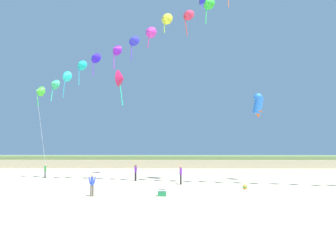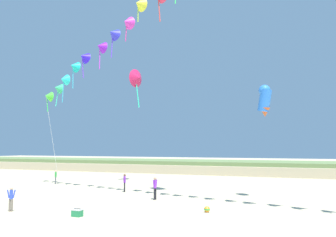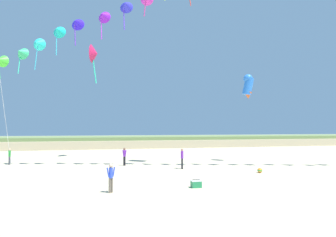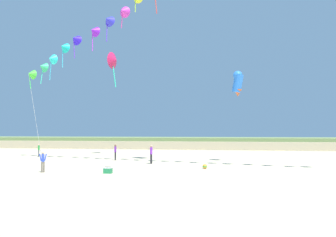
{
  "view_description": "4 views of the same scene",
  "coord_description": "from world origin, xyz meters",
  "px_view_note": "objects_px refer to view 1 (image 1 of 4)",
  "views": [
    {
      "loc": [
        0.33,
        -19.98,
        3.38
      ],
      "look_at": [
        -0.37,
        13.26,
        6.04
      ],
      "focal_mm": 38.0,
      "sensor_mm": 36.0,
      "label": 1
    },
    {
      "loc": [
        12.1,
        -12.37,
        3.96
      ],
      "look_at": [
        2.47,
        10.97,
        6.0
      ],
      "focal_mm": 38.0,
      "sensor_mm": 36.0,
      "label": 2
    },
    {
      "loc": [
        -6.21,
        -11.52,
        3.42
      ],
      "look_at": [
        -0.11,
        13.63,
        4.21
      ],
      "focal_mm": 32.0,
      "sensor_mm": 36.0,
      "label": 3
    },
    {
      "loc": [
        7.82,
        -19.13,
        2.98
      ],
      "look_at": [
        2.67,
        10.62,
        4.03
      ],
      "focal_mm": 38.0,
      "sensor_mm": 36.0,
      "label": 4
    }
  ],
  "objects_px": {
    "person_mid_center": "(136,172)",
    "beach_ball": "(245,187)",
    "large_kite_high_solo": "(258,104)",
    "large_kite_mid_trail": "(121,79)",
    "person_far_left": "(92,183)",
    "person_near_right": "(181,173)",
    "beach_cooler": "(162,193)",
    "person_near_left": "(45,170)"
  },
  "relations": [
    {
      "from": "large_kite_mid_trail",
      "to": "beach_cooler",
      "type": "xyz_separation_m",
      "value": [
        5.78,
        -18.55,
        -11.62
      ]
    },
    {
      "from": "person_near_right",
      "to": "large_kite_high_solo",
      "type": "xyz_separation_m",
      "value": [
        7.83,
        3.17,
        6.65
      ]
    },
    {
      "from": "person_near_left",
      "to": "beach_cooler",
      "type": "bearing_deg",
      "value": -46.51
    },
    {
      "from": "person_near_left",
      "to": "beach_cooler",
      "type": "xyz_separation_m",
      "value": [
        13.3,
        -14.02,
        -0.65
      ]
    },
    {
      "from": "person_near_right",
      "to": "large_kite_mid_trail",
      "type": "relative_size",
      "value": 0.38
    },
    {
      "from": "large_kite_high_solo",
      "to": "beach_ball",
      "type": "distance_m",
      "value": 10.39
    },
    {
      "from": "person_mid_center",
      "to": "beach_ball",
      "type": "relative_size",
      "value": 4.41
    },
    {
      "from": "person_near_right",
      "to": "person_mid_center",
      "type": "bearing_deg",
      "value": 143.88
    },
    {
      "from": "person_near_left",
      "to": "large_kite_mid_trail",
      "type": "distance_m",
      "value": 14.05
    },
    {
      "from": "person_near_left",
      "to": "beach_ball",
      "type": "height_order",
      "value": "person_near_left"
    },
    {
      "from": "person_near_right",
      "to": "person_mid_center",
      "type": "xyz_separation_m",
      "value": [
        -4.46,
        3.26,
        -0.06
      ]
    },
    {
      "from": "person_mid_center",
      "to": "beach_cooler",
      "type": "bearing_deg",
      "value": -74.35
    },
    {
      "from": "person_mid_center",
      "to": "large_kite_high_solo",
      "type": "xyz_separation_m",
      "value": [
        12.3,
        -0.08,
        6.72
      ]
    },
    {
      "from": "person_far_left",
      "to": "large_kite_mid_trail",
      "type": "xyz_separation_m",
      "value": [
        -0.97,
        18.78,
        10.95
      ]
    },
    {
      "from": "beach_cooler",
      "to": "beach_ball",
      "type": "distance_m",
      "value": 7.7
    },
    {
      "from": "person_near_right",
      "to": "person_far_left",
      "type": "relative_size",
      "value": 1.12
    },
    {
      "from": "person_near_right",
      "to": "large_kite_mid_trail",
      "type": "bearing_deg",
      "value": 123.4
    },
    {
      "from": "person_near_right",
      "to": "person_mid_center",
      "type": "distance_m",
      "value": 5.53
    },
    {
      "from": "person_near_right",
      "to": "beach_cooler",
      "type": "relative_size",
      "value": 2.96
    },
    {
      "from": "person_near_right",
      "to": "beach_cooler",
      "type": "bearing_deg",
      "value": -100.45
    },
    {
      "from": "beach_ball",
      "to": "person_near_right",
      "type": "bearing_deg",
      "value": 145.37
    },
    {
      "from": "large_kite_mid_trail",
      "to": "beach_cooler",
      "type": "bearing_deg",
      "value": -72.7
    },
    {
      "from": "person_mid_center",
      "to": "large_kite_high_solo",
      "type": "relative_size",
      "value": 0.64
    },
    {
      "from": "person_near_left",
      "to": "large_kite_high_solo",
      "type": "bearing_deg",
      "value": -8.09
    },
    {
      "from": "beach_ball",
      "to": "person_mid_center",
      "type": "bearing_deg",
      "value": 144.67
    },
    {
      "from": "person_near_right",
      "to": "person_far_left",
      "type": "height_order",
      "value": "person_near_right"
    },
    {
      "from": "large_kite_mid_trail",
      "to": "large_kite_high_solo",
      "type": "distance_m",
      "value": 17.4
    },
    {
      "from": "large_kite_mid_trail",
      "to": "person_mid_center",
      "type": "bearing_deg",
      "value": -70.39
    },
    {
      "from": "large_kite_high_solo",
      "to": "person_far_left",
      "type": "bearing_deg",
      "value": -141.81
    },
    {
      "from": "person_far_left",
      "to": "large_kite_high_solo",
      "type": "distance_m",
      "value": 19.11
    },
    {
      "from": "person_mid_center",
      "to": "person_far_left",
      "type": "bearing_deg",
      "value": -98.94
    },
    {
      "from": "person_mid_center",
      "to": "person_far_left",
      "type": "distance_m",
      "value": 11.27
    },
    {
      "from": "person_near_right",
      "to": "large_kite_mid_trail",
      "type": "distance_m",
      "value": 16.97
    },
    {
      "from": "person_near_left",
      "to": "large_kite_high_solo",
      "type": "height_order",
      "value": "large_kite_high_solo"
    },
    {
      "from": "large_kite_mid_trail",
      "to": "beach_ball",
      "type": "xyz_separation_m",
      "value": [
        12.28,
        -14.41,
        -11.65
      ]
    },
    {
      "from": "large_kite_mid_trail",
      "to": "person_far_left",
      "type": "bearing_deg",
      "value": -87.04
    },
    {
      "from": "beach_ball",
      "to": "person_near_left",
      "type": "bearing_deg",
      "value": 153.45
    },
    {
      "from": "person_far_left",
      "to": "large_kite_mid_trail",
      "type": "height_order",
      "value": "large_kite_mid_trail"
    },
    {
      "from": "person_far_left",
      "to": "beach_cooler",
      "type": "height_order",
      "value": "person_far_left"
    },
    {
      "from": "beach_ball",
      "to": "beach_cooler",
      "type": "bearing_deg",
      "value": -147.56
    },
    {
      "from": "person_near_left",
      "to": "person_far_left",
      "type": "bearing_deg",
      "value": -59.2
    },
    {
      "from": "person_near_right",
      "to": "beach_cooler",
      "type": "height_order",
      "value": "person_near_right"
    }
  ]
}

